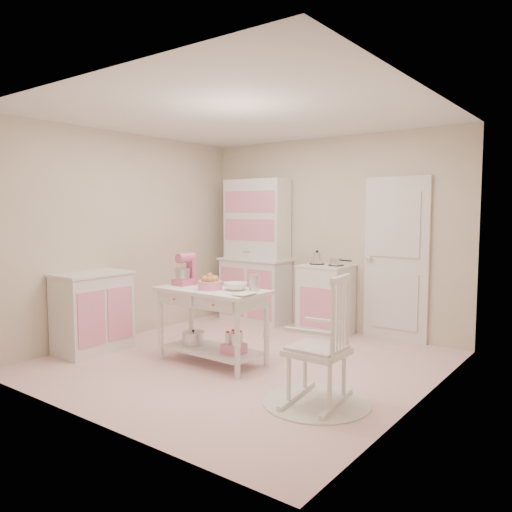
{
  "coord_description": "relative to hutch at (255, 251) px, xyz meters",
  "views": [
    {
      "loc": [
        3.26,
        -4.1,
        1.62
      ],
      "look_at": [
        -0.03,
        0.28,
        1.12
      ],
      "focal_mm": 35.0,
      "sensor_mm": 36.0,
      "label": 1
    }
  ],
  "objects": [
    {
      "name": "mixing_bowl",
      "position": [
        1.1,
        -1.8,
        -0.2
      ],
      "size": [
        0.25,
        0.25,
        0.08
      ],
      "primitive_type": "imported",
      "color": "white",
      "rests_on": "work_table"
    },
    {
      "name": "rocking_chair",
      "position": [
        2.3,
        -2.19,
        -0.49
      ],
      "size": [
        0.57,
        0.78,
        1.1
      ],
      "primitive_type": "cube",
      "rotation": [
        0.0,
        0.0,
        0.14
      ],
      "color": "white",
      "rests_on": "ground"
    },
    {
      "name": "bread_basket",
      "position": [
        0.86,
        -1.93,
        -0.19
      ],
      "size": [
        0.25,
        0.25,
        0.09
      ],
      "primitive_type": "cylinder",
      "color": "pink",
      "rests_on": "work_table"
    },
    {
      "name": "recipe_book",
      "position": [
        1.29,
        -2.0,
        -0.23
      ],
      "size": [
        0.16,
        0.22,
        0.02
      ],
      "primitive_type": "imported",
      "rotation": [
        0.0,
        0.0,
        0.0
      ],
      "color": "white",
      "rests_on": "work_table"
    },
    {
      "name": "room_shell",
      "position": [
        1.09,
        -1.66,
        0.61
      ],
      "size": [
        3.84,
        3.84,
        2.62
      ],
      "color": "pink",
      "rests_on": "ground"
    },
    {
      "name": "stove",
      "position": [
        1.2,
        -0.05,
        -0.58
      ],
      "size": [
        0.62,
        0.57,
        0.92
      ],
      "primitive_type": "cube",
      "color": "white",
      "rests_on": "ground"
    },
    {
      "name": "metal_pitcher",
      "position": [
        1.28,
        -1.72,
        -0.16
      ],
      "size": [
        0.1,
        0.1,
        0.17
      ],
      "primitive_type": "cylinder",
      "color": "silver",
      "rests_on": "work_table"
    },
    {
      "name": "hutch",
      "position": [
        0.0,
        0.0,
        0.0
      ],
      "size": [
        1.06,
        0.5,
        2.08
      ],
      "primitive_type": "cube",
      "color": "white",
      "rests_on": "ground"
    },
    {
      "name": "base_cabinet",
      "position": [
        -0.54,
        -2.39,
        -0.58
      ],
      "size": [
        0.54,
        0.84,
        0.92
      ],
      "primitive_type": "cube",
      "color": "white",
      "rests_on": "ground"
    },
    {
      "name": "door",
      "position": [
        2.04,
        0.21,
        -0.02
      ],
      "size": [
        0.82,
        0.05,
        2.04
      ],
      "primitive_type": "cube",
      "color": "white",
      "rests_on": "ground"
    },
    {
      "name": "lace_rug",
      "position": [
        2.3,
        -2.19,
        -1.03
      ],
      "size": [
        0.92,
        0.92,
        0.01
      ],
      "primitive_type": "cylinder",
      "color": "white",
      "rests_on": "ground"
    },
    {
      "name": "work_table",
      "position": [
        0.84,
        -1.88,
        -0.64
      ],
      "size": [
        1.2,
        0.6,
        0.8
      ],
      "primitive_type": "cube",
      "color": "white",
      "rests_on": "ground"
    },
    {
      "name": "stand_mixer",
      "position": [
        0.42,
        -1.86,
        -0.07
      ],
      "size": [
        0.21,
        0.29,
        0.34
      ],
      "primitive_type": "cube",
      "rotation": [
        0.0,
        0.0,
        -0.05
      ],
      "color": "#CC567D",
      "rests_on": "work_table"
    },
    {
      "name": "cookie_tray",
      "position": [
        0.69,
        -1.7,
        -0.23
      ],
      "size": [
        0.34,
        0.24,
        0.02
      ],
      "primitive_type": "cube",
      "color": "silver",
      "rests_on": "work_table"
    }
  ]
}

